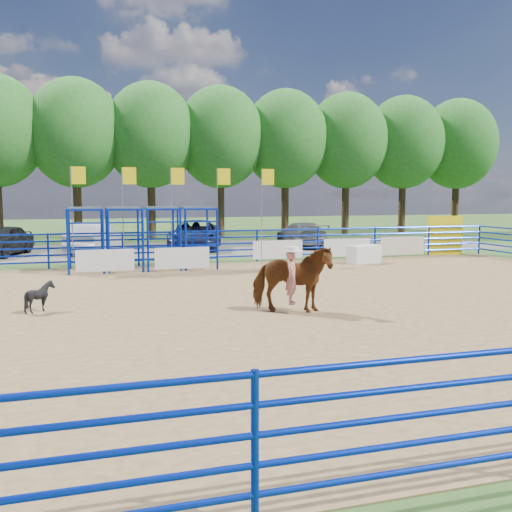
{
  "coord_description": "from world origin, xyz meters",
  "views": [
    {
      "loc": [
        -4.43,
        -14.86,
        3.1
      ],
      "look_at": [
        0.28,
        1.0,
        1.3
      ],
      "focal_mm": 40.0,
      "sensor_mm": 36.0,
      "label": 1
    }
  ],
  "objects_px": {
    "car_a": "(2,240)",
    "car_b": "(95,238)",
    "calf": "(40,296)",
    "announcer_table": "(364,254)",
    "horse_and_rider": "(292,277)",
    "car_d": "(301,234)",
    "car_c": "(195,235)"
  },
  "relations": [
    {
      "from": "car_a",
      "to": "car_b",
      "type": "xyz_separation_m",
      "value": [
        4.5,
        -0.04,
        0.01
      ]
    },
    {
      "from": "calf",
      "to": "car_a",
      "type": "xyz_separation_m",
      "value": [
        -2.9,
        15.33,
        0.36
      ]
    },
    {
      "from": "announcer_table",
      "to": "horse_and_rider",
      "type": "relative_size",
      "value": 0.62
    },
    {
      "from": "announcer_table",
      "to": "car_a",
      "type": "xyz_separation_m",
      "value": [
        -15.99,
        8.16,
        0.36
      ]
    },
    {
      "from": "car_d",
      "to": "car_b",
      "type": "bearing_deg",
      "value": 5.75
    },
    {
      "from": "car_d",
      "to": "calf",
      "type": "bearing_deg",
      "value": 53.33
    },
    {
      "from": "car_c",
      "to": "car_b",
      "type": "bearing_deg",
      "value": -159.0
    },
    {
      "from": "horse_and_rider",
      "to": "car_d",
      "type": "bearing_deg",
      "value": 68.15
    },
    {
      "from": "car_c",
      "to": "calf",
      "type": "bearing_deg",
      "value": -98.93
    },
    {
      "from": "calf",
      "to": "car_d",
      "type": "bearing_deg",
      "value": -38.74
    },
    {
      "from": "announcer_table",
      "to": "car_d",
      "type": "distance_m",
      "value": 8.53
    },
    {
      "from": "announcer_table",
      "to": "car_c",
      "type": "distance_m",
      "value": 10.57
    },
    {
      "from": "horse_and_rider",
      "to": "car_a",
      "type": "height_order",
      "value": "horse_and_rider"
    },
    {
      "from": "horse_and_rider",
      "to": "calf",
      "type": "height_order",
      "value": "horse_and_rider"
    },
    {
      "from": "car_b",
      "to": "car_c",
      "type": "height_order",
      "value": "car_c"
    },
    {
      "from": "car_d",
      "to": "car_c",
      "type": "bearing_deg",
      "value": 2.33
    },
    {
      "from": "car_b",
      "to": "announcer_table",
      "type": "bearing_deg",
      "value": 164.71
    },
    {
      "from": "car_c",
      "to": "announcer_table",
      "type": "bearing_deg",
      "value": -40.16
    },
    {
      "from": "announcer_table",
      "to": "car_c",
      "type": "xyz_separation_m",
      "value": [
        -6.02,
        8.69,
        0.4
      ]
    },
    {
      "from": "car_c",
      "to": "car_d",
      "type": "relative_size",
      "value": 1.18
    },
    {
      "from": "horse_and_rider",
      "to": "car_a",
      "type": "xyz_separation_m",
      "value": [
        -9.21,
        17.3,
        -0.18
      ]
    },
    {
      "from": "horse_and_rider",
      "to": "car_c",
      "type": "height_order",
      "value": "horse_and_rider"
    },
    {
      "from": "car_c",
      "to": "car_d",
      "type": "xyz_separation_m",
      "value": [
        6.32,
        -0.16,
        -0.09
      ]
    },
    {
      "from": "announcer_table",
      "to": "car_d",
      "type": "xyz_separation_m",
      "value": [
        0.3,
        8.52,
        0.31
      ]
    },
    {
      "from": "announcer_table",
      "to": "car_d",
      "type": "relative_size",
      "value": 0.3
    },
    {
      "from": "announcer_table",
      "to": "calf",
      "type": "distance_m",
      "value": 14.93
    },
    {
      "from": "calf",
      "to": "car_c",
      "type": "bearing_deg",
      "value": -22.32
    },
    {
      "from": "car_b",
      "to": "car_c",
      "type": "relative_size",
      "value": 0.81
    },
    {
      "from": "announcer_table",
      "to": "car_b",
      "type": "bearing_deg",
      "value": 144.74
    },
    {
      "from": "horse_and_rider",
      "to": "car_c",
      "type": "xyz_separation_m",
      "value": [
        0.76,
        17.82,
        -0.14
      ]
    },
    {
      "from": "horse_and_rider",
      "to": "car_a",
      "type": "relative_size",
      "value": 0.54
    },
    {
      "from": "calf",
      "to": "car_c",
      "type": "relative_size",
      "value": 0.14
    }
  ]
}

